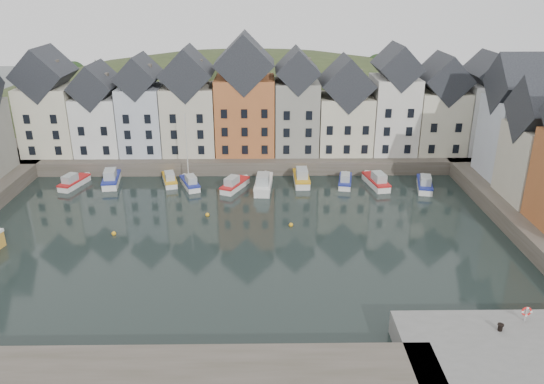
{
  "coord_description": "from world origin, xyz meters",
  "views": [
    {
      "loc": [
        3.03,
        -50.65,
        26.56
      ],
      "look_at": [
        3.81,
        6.0,
        3.88
      ],
      "focal_mm": 35.0,
      "sensor_mm": 36.0,
      "label": 1
    }
  ],
  "objects_px": {
    "boat_a": "(74,182)",
    "life_ring_post": "(526,312)",
    "boat_d": "(190,183)",
    "mooring_bollard": "(500,327)"
  },
  "relations": [
    {
      "from": "life_ring_post",
      "to": "mooring_bollard",
      "type": "bearing_deg",
      "value": -154.64
    },
    {
      "from": "boat_d",
      "to": "life_ring_post",
      "type": "bearing_deg",
      "value": -69.78
    },
    {
      "from": "boat_d",
      "to": "mooring_bollard",
      "type": "relative_size",
      "value": 18.44
    },
    {
      "from": "boat_a",
      "to": "life_ring_post",
      "type": "distance_m",
      "value": 58.09
    },
    {
      "from": "life_ring_post",
      "to": "boat_a",
      "type": "bearing_deg",
      "value": 143.34
    },
    {
      "from": "boat_d",
      "to": "boat_a",
      "type": "bearing_deg",
      "value": 156.74
    },
    {
      "from": "boat_d",
      "to": "life_ring_post",
      "type": "xyz_separation_m",
      "value": [
        30.41,
        -34.15,
        2.19
      ]
    },
    {
      "from": "boat_a",
      "to": "life_ring_post",
      "type": "height_order",
      "value": "life_ring_post"
    },
    {
      "from": "boat_a",
      "to": "mooring_bollard",
      "type": "relative_size",
      "value": 10.36
    },
    {
      "from": "mooring_bollard",
      "to": "life_ring_post",
      "type": "height_order",
      "value": "life_ring_post"
    }
  ]
}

